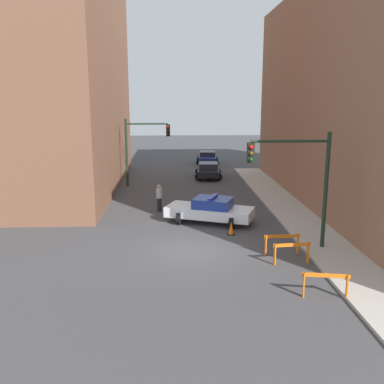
# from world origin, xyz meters

# --- Properties ---
(ground_plane) EXTENTS (120.00, 120.00, 0.00)m
(ground_plane) POSITION_xyz_m (0.00, 0.00, 0.00)
(ground_plane) COLOR #424244
(sidewalk_right) EXTENTS (2.40, 44.00, 0.12)m
(sidewalk_right) POSITION_xyz_m (6.20, 0.00, 0.06)
(sidewalk_right) COLOR #B2ADA3
(sidewalk_right) RESTS_ON ground_plane
(building_corner_left) EXTENTS (14.00, 20.00, 24.01)m
(building_corner_left) POSITION_xyz_m (-12.00, 14.00, 12.00)
(building_corner_left) COLOR brown
(building_corner_left) RESTS_ON ground_plane
(traffic_light_near) EXTENTS (3.64, 0.35, 5.20)m
(traffic_light_near) POSITION_xyz_m (4.73, 0.03, 3.53)
(traffic_light_near) COLOR black
(traffic_light_near) RESTS_ON sidewalk_right
(traffic_light_far) EXTENTS (3.44, 0.35, 5.20)m
(traffic_light_far) POSITION_xyz_m (-3.30, 14.74, 3.40)
(traffic_light_far) COLOR black
(traffic_light_far) RESTS_ON ground_plane
(police_car) EXTENTS (5.05, 3.41, 1.52)m
(police_car) POSITION_xyz_m (1.18, 4.47, 0.72)
(police_car) COLOR white
(police_car) RESTS_ON ground_plane
(parked_car_near) EXTENTS (2.48, 4.42, 1.31)m
(parked_car_near) POSITION_xyz_m (2.18, 17.96, 0.67)
(parked_car_near) COLOR black
(parked_car_near) RESTS_ON ground_plane
(parked_car_mid) EXTENTS (2.49, 4.42, 1.31)m
(parked_car_mid) POSITION_xyz_m (2.73, 25.87, 0.67)
(parked_car_mid) COLOR navy
(parked_car_mid) RESTS_ON ground_plane
(pedestrian_crossing) EXTENTS (0.49, 0.49, 1.66)m
(pedestrian_crossing) POSITION_xyz_m (-1.70, 7.00, 0.86)
(pedestrian_crossing) COLOR black
(pedestrian_crossing) RESTS_ON ground_plane
(barrier_front) EXTENTS (1.58, 0.42, 0.90)m
(barrier_front) POSITION_xyz_m (4.34, -4.77, 0.62)
(barrier_front) COLOR orange
(barrier_front) RESTS_ON ground_plane
(barrier_mid) EXTENTS (1.60, 0.32, 0.90)m
(barrier_mid) POSITION_xyz_m (4.02, -1.66, 0.62)
(barrier_mid) COLOR orange
(barrier_mid) RESTS_ON ground_plane
(barrier_back) EXTENTS (1.60, 0.23, 0.90)m
(barrier_back) POSITION_xyz_m (3.90, -0.54, 0.62)
(barrier_back) COLOR orange
(barrier_back) RESTS_ON ground_plane
(traffic_cone) EXTENTS (0.36, 0.36, 0.66)m
(traffic_cone) POSITION_xyz_m (2.05, 2.34, 0.32)
(traffic_cone) COLOR black
(traffic_cone) RESTS_ON ground_plane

